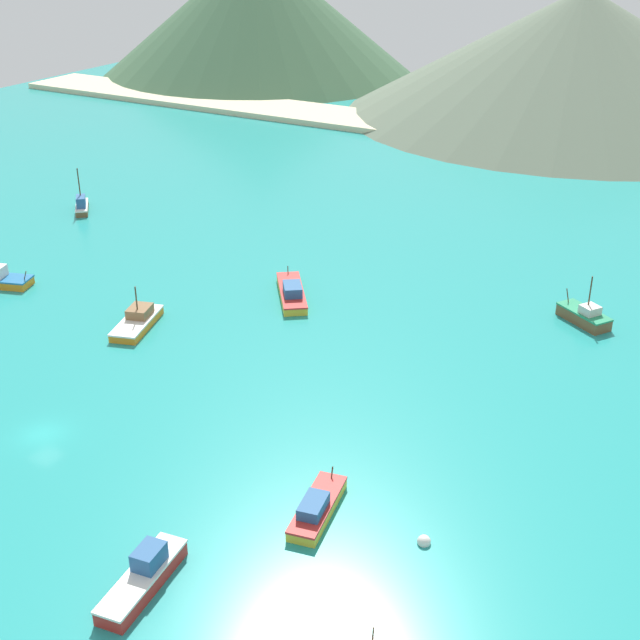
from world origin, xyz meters
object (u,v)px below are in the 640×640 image
fishing_boat_8 (138,321)px  buoy_0 (424,542)px  fishing_boat_6 (584,316)px  fishing_boat_2 (82,205)px  fishing_boat_9 (292,292)px  fishing_boat_5 (3,279)px  fishing_boat_1 (144,576)px  fishing_boat_3 (317,508)px

fishing_boat_8 → buoy_0: fishing_boat_8 is taller
fishing_boat_6 → buoy_0: bearing=-91.0°
fishing_boat_2 → fishing_boat_9: size_ratio=0.66×
fishing_boat_2 → fishing_boat_5: bearing=-65.9°
fishing_boat_8 → fishing_boat_1: bearing=-49.0°
fishing_boat_2 → fishing_boat_5: fishing_boat_2 is taller
fishing_boat_3 → fishing_boat_9: bearing=124.1°
fishing_boat_5 → fishing_boat_6: size_ratio=1.05×
fishing_boat_1 → fishing_boat_9: (-16.74, 47.77, -0.13)m
fishing_boat_5 → buoy_0: fishing_boat_5 is taller
fishing_boat_2 → buoy_0: (78.13, -45.31, -0.81)m
fishing_boat_5 → buoy_0: 68.87m
fishing_boat_2 → buoy_0: bearing=-30.1°
fishing_boat_2 → fishing_boat_5: 29.07m
fishing_boat_2 → fishing_boat_8: size_ratio=0.75×
fishing_boat_2 → fishing_boat_8: 43.92m
fishing_boat_3 → fishing_boat_9: (-23.48, 34.70, 0.06)m
fishing_boat_2 → fishing_boat_5: (11.88, -26.53, -0.17)m
fishing_boat_2 → fishing_boat_8: (34.48, -27.21, -0.25)m
fishing_boat_9 → buoy_0: 46.63m
fishing_boat_1 → fishing_boat_2: bearing=136.4°
fishing_boat_1 → fishing_boat_5: fishing_boat_1 is taller
fishing_boat_1 → fishing_boat_8: (-28.07, 32.27, -0.17)m
fishing_boat_8 → fishing_boat_3: bearing=-28.9°
fishing_boat_9 → fishing_boat_3: bearing=-55.9°
fishing_boat_3 → fishing_boat_8: (-34.81, 19.20, 0.02)m
fishing_boat_1 → fishing_boat_3: bearing=62.7°
fishing_boat_3 → buoy_0: (8.85, 1.10, -0.54)m
fishing_boat_1 → fishing_boat_9: fishing_boat_1 is taller
fishing_boat_3 → fishing_boat_8: bearing=151.1°
fishing_boat_3 → fishing_boat_8: size_ratio=0.92×
fishing_boat_3 → fishing_boat_5: size_ratio=1.17×
fishing_boat_3 → fishing_boat_6: (9.59, 45.63, 0.19)m
fishing_boat_2 → fishing_boat_6: 78.88m
fishing_boat_1 → buoy_0: size_ratio=8.58×
fishing_boat_3 → fishing_boat_9: fishing_boat_9 is taller
fishing_boat_3 → buoy_0: 8.93m
fishing_boat_2 → buoy_0: size_ratio=6.56×
fishing_boat_5 → fishing_boat_1: bearing=-33.0°
fishing_boat_6 → fishing_boat_5: bearing=-159.0°
fishing_boat_6 → fishing_boat_8: (-44.40, -26.44, -0.17)m
fishing_boat_5 → buoy_0: (66.26, -18.78, -0.64)m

